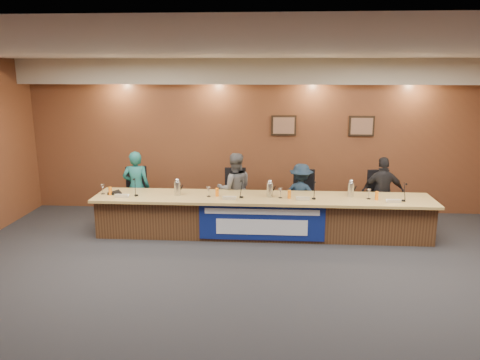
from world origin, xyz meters
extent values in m
plane|color=black|center=(0.00, 0.00, 0.00)|extent=(10.00, 10.00, 0.00)
cube|color=silver|center=(0.00, 0.00, 3.20)|extent=(10.00, 8.00, 0.04)
cube|color=brown|center=(0.00, 4.00, 1.60)|extent=(10.00, 0.04, 3.20)
cube|color=beige|center=(0.00, 3.75, 2.95)|extent=(10.00, 0.50, 0.50)
cube|color=#4B2E1A|center=(0.00, 2.40, 0.35)|extent=(6.00, 0.80, 0.70)
cube|color=tan|center=(0.00, 2.35, 0.72)|extent=(6.10, 0.95, 0.05)
cube|color=navy|center=(0.00, 1.99, 0.38)|extent=(2.20, 0.02, 0.65)
cube|color=silver|center=(0.00, 1.97, 0.58)|extent=(2.00, 0.01, 0.10)
cube|color=silver|center=(0.00, 1.97, 0.30)|extent=(1.60, 0.01, 0.28)
cube|color=black|center=(0.40, 3.97, 1.85)|extent=(0.52, 0.04, 0.42)
cube|color=black|center=(2.00, 3.97, 1.85)|extent=(0.52, 0.04, 0.42)
imported|color=#165553|center=(-2.50, 2.99, 0.72)|extent=(0.56, 0.40, 1.44)
imported|color=#545559|center=(-0.55, 2.99, 0.71)|extent=(0.79, 0.67, 1.43)
imported|color=#112031|center=(0.73, 2.99, 0.62)|extent=(0.89, 0.66, 1.23)
imported|color=black|center=(2.29, 2.99, 0.69)|extent=(0.82, 0.35, 1.39)
cube|color=black|center=(-2.50, 3.09, 0.48)|extent=(0.63, 0.63, 0.08)
cube|color=black|center=(-0.55, 3.09, 0.48)|extent=(0.50, 0.50, 0.08)
cube|color=black|center=(0.73, 3.09, 0.48)|extent=(0.61, 0.61, 0.08)
cube|color=black|center=(2.29, 3.09, 0.48)|extent=(0.55, 0.55, 0.08)
cube|color=white|center=(-2.52, 2.10, 0.80)|extent=(0.24, 0.08, 0.10)
cylinder|color=black|center=(-2.29, 2.25, 0.76)|extent=(0.07, 0.07, 0.02)
cylinder|color=orange|center=(-2.78, 2.28, 0.82)|extent=(0.06, 0.06, 0.15)
cylinder|color=silver|center=(-2.94, 2.33, 0.84)|extent=(0.08, 0.08, 0.18)
cube|color=white|center=(-0.58, 2.08, 0.80)|extent=(0.24, 0.08, 0.10)
cylinder|color=black|center=(-0.37, 2.26, 0.76)|extent=(0.07, 0.07, 0.02)
cylinder|color=orange|center=(-0.82, 2.32, 0.82)|extent=(0.06, 0.06, 0.15)
cylinder|color=silver|center=(-0.97, 2.29, 0.84)|extent=(0.08, 0.08, 0.18)
cube|color=white|center=(0.72, 2.13, 0.80)|extent=(0.24, 0.08, 0.10)
cylinder|color=black|center=(0.91, 2.25, 0.76)|extent=(0.07, 0.07, 0.02)
cylinder|color=orange|center=(0.48, 2.27, 0.82)|extent=(0.06, 0.06, 0.15)
cylinder|color=silver|center=(0.32, 2.28, 0.84)|extent=(0.08, 0.08, 0.18)
cube|color=white|center=(2.27, 2.08, 0.80)|extent=(0.24, 0.08, 0.10)
cylinder|color=black|center=(2.46, 2.22, 0.76)|extent=(0.07, 0.07, 0.02)
cylinder|color=orange|center=(2.01, 2.27, 0.82)|extent=(0.06, 0.06, 0.15)
cylinder|color=silver|center=(1.89, 2.32, 0.84)|extent=(0.08, 0.08, 0.18)
cylinder|color=silver|center=(-1.54, 2.34, 0.88)|extent=(0.12, 0.12, 0.25)
cylinder|color=silver|center=(0.13, 2.34, 0.88)|extent=(0.12, 0.12, 0.26)
cylinder|color=silver|center=(1.59, 2.46, 0.88)|extent=(0.12, 0.12, 0.26)
cylinder|color=black|center=(-2.69, 2.34, 0.78)|extent=(0.32, 0.32, 0.05)
camera|label=1|loc=(0.14, -5.80, 3.00)|focal=35.00mm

